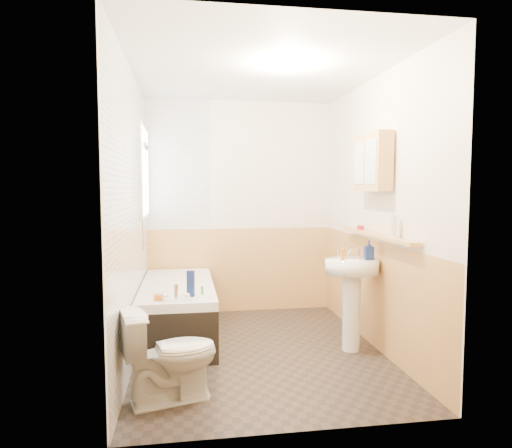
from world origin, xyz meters
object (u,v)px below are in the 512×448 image
object	(u,v)px
bathtub	(178,309)
toilet	(170,355)
sink	(352,285)
pine_shelf	(376,235)
medicine_cabinet	(372,162)

from	to	relation	value
bathtub	toilet	distance (m)	1.40
sink	bathtub	bearing A→B (deg)	163.45
pine_shelf	medicine_cabinet	xyz separation A→B (m)	(-0.03, 0.06, 0.65)
bathtub	pine_shelf	distance (m)	2.06
sink	pine_shelf	bearing A→B (deg)	-9.83
toilet	pine_shelf	world-z (taller)	pine_shelf
medicine_cabinet	toilet	bearing A→B (deg)	-156.87
bathtub	pine_shelf	xyz separation A→B (m)	(1.77, -0.70, 0.78)
pine_shelf	toilet	bearing A→B (deg)	-158.79
toilet	sink	world-z (taller)	sink
sink	pine_shelf	world-z (taller)	pine_shelf
sink	medicine_cabinet	size ratio (longest dim) A/B	1.67
sink	medicine_cabinet	bearing A→B (deg)	6.61
bathtub	pine_shelf	size ratio (longest dim) A/B	1.15
medicine_cabinet	sink	bearing A→B (deg)	-179.10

